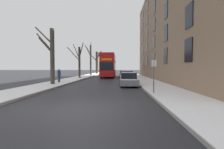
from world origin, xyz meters
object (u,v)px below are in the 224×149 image
bare_tree_left_1 (79,61)px  parked_car_4 (123,73)px  parked_car_0 (129,80)px  parked_car_2 (125,75)px  parked_car_3 (124,74)px  pedestrian_left_sidewalk (59,75)px  double_decker_bus (109,65)px  parked_car_1 (127,77)px  bare_tree_left_0 (51,55)px  bare_tree_left_2 (91,59)px  street_sign_post (154,75)px  bare_tree_left_3 (97,62)px

bare_tree_left_1 → parked_car_4: bearing=53.6°
bare_tree_left_1 → parked_car_0: size_ratio=1.51×
parked_car_2 → parked_car_3: parked_car_2 is taller
bare_tree_left_1 → parked_car_3: 9.60m
parked_car_4 → pedestrian_left_sidewalk: bearing=-111.7°
parked_car_0 → pedestrian_left_sidewalk: bearing=161.6°
double_decker_bus → parked_car_0: (3.08, -17.12, -1.89)m
bare_tree_left_1 → pedestrian_left_sidewalk: size_ratio=3.49×
bare_tree_left_1 → pedestrian_left_sidewalk: bearing=-91.0°
parked_car_0 → parked_car_2: size_ratio=0.87×
parked_car_0 → parked_car_1: bearing=90.0°
parked_car_4 → bare_tree_left_0: bearing=-109.6°
bare_tree_left_2 → parked_car_4: bare_tree_left_2 is taller
double_decker_bus → street_sign_post: size_ratio=4.66×
bare_tree_left_1 → bare_tree_left_3: (0.06, 23.65, 0.66)m
bare_tree_left_2 → street_sign_post: (9.12, -29.49, -2.55)m
bare_tree_left_1 → parked_car_0: 14.73m
bare_tree_left_3 → street_sign_post: (9.16, -41.79, -2.38)m
bare_tree_left_0 → pedestrian_left_sidewalk: (-0.00, 2.29, -2.25)m
bare_tree_left_3 → parked_car_1: (7.82, -30.84, -3.07)m
bare_tree_left_0 → parked_car_1: bare_tree_left_0 is taller
parked_car_0 → pedestrian_left_sidewalk: size_ratio=2.31×
bare_tree_left_3 → double_decker_bus: size_ratio=0.65×
bare_tree_left_0 → parked_car_0: size_ratio=1.55×
bare_tree_left_1 → street_sign_post: bare_tree_left_1 is taller
bare_tree_left_3 → parked_car_2: bare_tree_left_3 is taller
bare_tree_left_0 → bare_tree_left_2: (0.26, 23.17, 0.72)m
bare_tree_left_3 → street_sign_post: bearing=-77.6°
bare_tree_left_3 → parked_car_1: bearing=-75.8°
bare_tree_left_3 → parked_car_4: 15.45m
bare_tree_left_1 → street_sign_post: (9.22, -18.15, -1.72)m
bare_tree_left_2 → parked_car_1: size_ratio=1.84×
parked_car_3 → street_sign_post: size_ratio=1.66×
bare_tree_left_0 → parked_car_0: 8.44m
parked_car_0 → street_sign_post: (1.34, -5.94, 0.74)m
parked_car_2 → street_sign_post: bearing=-85.6°
parked_car_2 → bare_tree_left_1: bearing=175.8°
double_decker_bus → parked_car_3: 3.60m
parked_car_3 → street_sign_post: street_sign_post is taller
parked_car_1 → parked_car_2: 6.62m
bare_tree_left_2 → pedestrian_left_sidewalk: bare_tree_left_2 is taller
parked_car_2 → parked_car_4: (0.00, 11.27, -0.03)m
parked_car_2 → parked_car_3: 5.48m
parked_car_1 → bare_tree_left_2: bearing=112.8°
parked_car_4 → street_sign_post: size_ratio=1.83×
bare_tree_left_0 → bare_tree_left_1: 11.83m
parked_car_0 → street_sign_post: street_sign_post is taller
bare_tree_left_1 → parked_car_1: (7.88, -7.20, -2.41)m
bare_tree_left_1 → parked_car_3: (7.88, 4.90, -2.44)m
bare_tree_left_1 → double_decker_bus: bearing=45.7°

